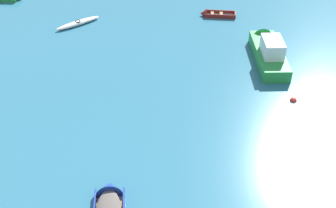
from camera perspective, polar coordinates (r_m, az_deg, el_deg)
The scene contains 5 objects.
motor_launch_green_far_back at distance 30.22m, azimuth 12.93°, elevation 6.95°, with size 2.54×6.31×2.12m.
rowboat_deep_blue_outer_right at distance 19.65m, azimuth -7.71°, elevation -13.20°, with size 2.07×4.09×1.22m.
kayak_white_foreground_center at distance 34.63m, azimuth -11.70°, elevation 10.34°, with size 2.98×3.04×0.35m.
rowboat_maroon_midfield_left at distance 35.53m, azimuth 5.66°, elevation 11.61°, with size 2.83×0.98×0.79m.
mooring_buoy_outer_edge at distance 26.70m, azimuth 16.06°, elevation 0.42°, with size 0.42×0.42×0.42m, color red.
Camera 1 is at (2.68, 2.44, 15.30)m, focal length 46.62 mm.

